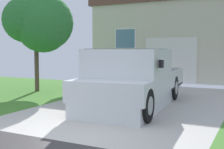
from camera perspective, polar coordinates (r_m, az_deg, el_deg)
name	(u,v)px	position (r m, az deg, el deg)	size (l,w,h in m)	color
pickup_truck	(131,81)	(8.71, 3.73, -1.20)	(2.50, 5.50, 1.72)	silver
person_with_hat	(94,73)	(9.73, -3.54, 0.23)	(0.44, 0.44, 1.68)	brown
handbag	(96,99)	(9.50, -3.09, -4.68)	(0.39, 0.16, 0.44)	brown
house_with_garage	(192,35)	(17.83, 15.23, 7.37)	(10.60, 5.63, 5.02)	beige
front_yard_tree	(40,23)	(12.42, -13.67, 9.59)	(2.59, 2.59, 3.92)	brown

